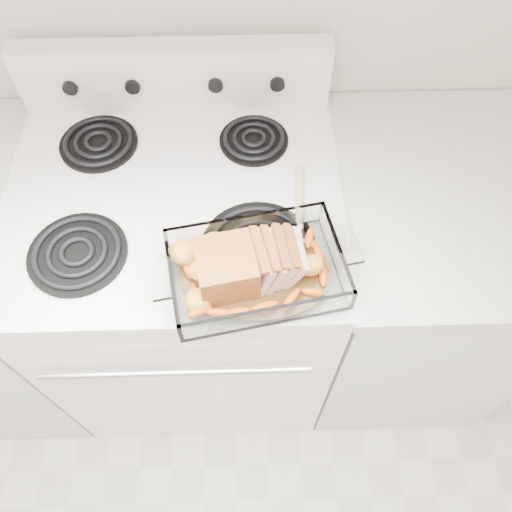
{
  "coord_description": "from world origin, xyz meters",
  "views": [
    {
      "loc": [
        0.17,
        0.92,
        1.83
      ],
      "look_at": [
        0.18,
        1.45,
        0.99
      ],
      "focal_mm": 35.0,
      "sensor_mm": 36.0,
      "label": 1
    }
  ],
  "objects_px": {
    "counter_right": "(408,285)",
    "pork_roast": "(241,264)",
    "baking_dish": "(256,272)",
    "electric_range": "(194,288)"
  },
  "relations": [
    {
      "from": "counter_right",
      "to": "pork_roast",
      "type": "relative_size",
      "value": 4.41
    },
    {
      "from": "electric_range",
      "to": "baking_dish",
      "type": "bearing_deg",
      "value": -51.29
    },
    {
      "from": "pork_roast",
      "to": "baking_dish",
      "type": "bearing_deg",
      "value": 22.54
    },
    {
      "from": "baking_dish",
      "to": "pork_roast",
      "type": "height_order",
      "value": "pork_roast"
    },
    {
      "from": "baking_dish",
      "to": "pork_roast",
      "type": "distance_m",
      "value": 0.05
    },
    {
      "from": "electric_range",
      "to": "baking_dish",
      "type": "distance_m",
      "value": 0.56
    },
    {
      "from": "electric_range",
      "to": "pork_roast",
      "type": "bearing_deg",
      "value": -56.14
    },
    {
      "from": "electric_range",
      "to": "baking_dish",
      "type": "xyz_separation_m",
      "value": [
        0.18,
        -0.23,
        0.48
      ]
    },
    {
      "from": "electric_range",
      "to": "pork_roast",
      "type": "xyz_separation_m",
      "value": [
        0.15,
        -0.23,
        0.51
      ]
    },
    {
      "from": "baking_dish",
      "to": "pork_roast",
      "type": "bearing_deg",
      "value": 169.48
    }
  ]
}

